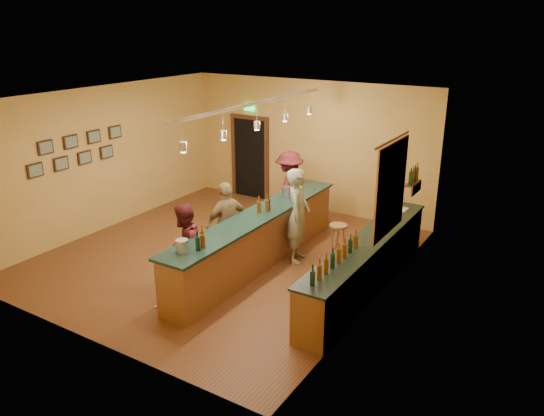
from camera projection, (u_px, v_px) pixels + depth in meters
The scene contains 18 objects.
floor at pixel (225, 255), 10.79m from camera, with size 7.00×7.00×0.00m, color brown.
ceiling at pixel (220, 96), 9.72m from camera, with size 6.50×7.00×0.02m, color silver.
wall_back at pixel (308, 146), 13.06m from camera, with size 6.50×0.02×3.20m, color gold.
wall_front at pixel (73, 240), 7.45m from camera, with size 6.50×0.02×3.20m, color gold.
wall_left at pixel (106, 158), 11.87m from camera, with size 0.02×7.00×3.20m, color gold.
wall_right at pixel (382, 210), 8.65m from camera, with size 0.02×7.00×3.20m, color gold.
doorway at pixel (250, 156), 14.04m from camera, with size 1.15×0.09×2.48m.
tapestry at pixel (391, 189), 8.89m from camera, with size 0.03×1.40×1.60m, color maroon.
bottle_shelf at pixel (414, 178), 10.19m from camera, with size 0.17×0.55×0.54m.
picture_grid at pixel (78, 150), 11.13m from camera, with size 0.06×2.20×0.70m, color #382111, non-canonical shape.
back_counter at pixel (366, 264), 9.30m from camera, with size 0.60×4.55×1.27m.
tasting_bar at pixel (258, 236), 10.19m from camera, with size 0.73×5.10×1.38m.
pendant_track at pixel (257, 112), 9.40m from camera, with size 0.11×4.60×0.50m.
bartender at pixel (298, 216), 10.28m from camera, with size 0.69×0.45×1.89m, color gray.
customer_a at pixel (185, 248), 9.21m from camera, with size 0.77×0.60×1.58m, color #59191E.
customer_b at pixel (227, 224), 10.20m from camera, with size 0.97×0.40×1.65m, color #997A51.
customer_c at pixel (289, 189), 12.10m from camera, with size 1.14×0.66×1.77m, color #59191E.
bar_stool at pixel (338, 232), 10.46m from camera, with size 0.35×0.35×0.73m.
Camera 1 is at (6.00, -7.87, 4.52)m, focal length 35.00 mm.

